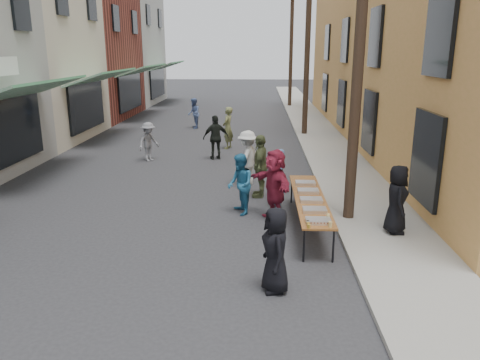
# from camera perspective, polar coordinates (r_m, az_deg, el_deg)

# --- Properties ---
(ground) EXTENTS (120.00, 120.00, 0.00)m
(ground) POSITION_cam_1_polar(r_m,az_deg,el_deg) (9.23, -11.05, -11.04)
(ground) COLOR #28282B
(ground) RESTS_ON ground
(sidewalk) EXTENTS (2.20, 60.00, 0.10)m
(sidewalk) POSITION_cam_1_polar(r_m,az_deg,el_deg) (23.54, 9.53, 5.51)
(sidewalk) COLOR gray
(sidewalk) RESTS_ON ground
(storefront_row) EXTENTS (8.00, 37.00, 9.00)m
(storefront_row) POSITION_cam_1_polar(r_m,az_deg,el_deg) (25.95, -26.20, 14.15)
(storefront_row) COLOR maroon
(storefront_row) RESTS_ON ground
(building_ochre) EXTENTS (10.00, 28.00, 10.00)m
(building_ochre) POSITION_cam_1_polar(r_m,az_deg,el_deg) (23.80, 25.77, 16.33)
(building_ochre) COLOR #C18E45
(building_ochre) RESTS_ON ground
(utility_pole_near) EXTENTS (0.26, 0.26, 9.00)m
(utility_pole_near) POSITION_cam_1_polar(r_m,az_deg,el_deg) (11.24, 14.48, 17.22)
(utility_pole_near) COLOR #2D2116
(utility_pole_near) RESTS_ON ground
(utility_pole_mid) EXTENTS (0.26, 0.26, 9.00)m
(utility_pole_mid) POSITION_cam_1_polar(r_m,az_deg,el_deg) (23.12, 8.25, 16.47)
(utility_pole_mid) COLOR #2D2116
(utility_pole_mid) RESTS_ON ground
(utility_pole_far) EXTENTS (0.26, 0.26, 9.00)m
(utility_pole_far) POSITION_cam_1_polar(r_m,az_deg,el_deg) (35.08, 6.27, 16.20)
(utility_pole_far) COLOR #2D2116
(utility_pole_far) RESTS_ON ground
(serving_table) EXTENTS (0.70, 4.00, 0.75)m
(serving_table) POSITION_cam_1_polar(r_m,az_deg,el_deg) (11.09, 8.49, -2.32)
(serving_table) COLOR brown
(serving_table) RESTS_ON ground
(catering_tray_sausage) EXTENTS (0.50, 0.33, 0.08)m
(catering_tray_sausage) POSITION_cam_1_polar(r_m,az_deg,el_deg) (9.51, 9.52, -4.93)
(catering_tray_sausage) COLOR maroon
(catering_tray_sausage) RESTS_ON serving_table
(catering_tray_foil_b) EXTENTS (0.50, 0.33, 0.08)m
(catering_tray_foil_b) POSITION_cam_1_polar(r_m,az_deg,el_deg) (10.12, 9.08, -3.64)
(catering_tray_foil_b) COLOR #B2B2B7
(catering_tray_foil_b) RESTS_ON serving_table
(catering_tray_buns) EXTENTS (0.50, 0.33, 0.08)m
(catering_tray_buns) POSITION_cam_1_polar(r_m,az_deg,el_deg) (10.78, 8.67, -2.42)
(catering_tray_buns) COLOR tan
(catering_tray_buns) RESTS_ON serving_table
(catering_tray_foil_d) EXTENTS (0.50, 0.33, 0.08)m
(catering_tray_foil_d) POSITION_cam_1_polar(r_m,az_deg,el_deg) (11.44, 8.31, -1.33)
(catering_tray_foil_d) COLOR #B2B2B7
(catering_tray_foil_d) RESTS_ON serving_table
(catering_tray_buns_end) EXTENTS (0.50, 0.33, 0.08)m
(catering_tray_buns_end) POSITION_cam_1_polar(r_m,az_deg,el_deg) (12.11, 7.98, -0.37)
(catering_tray_buns_end) COLOR tan
(catering_tray_buns_end) RESTS_ON serving_table
(condiment_jar_a) EXTENTS (0.07, 0.07, 0.08)m
(condiment_jar_a) POSITION_cam_1_polar(r_m,az_deg,el_deg) (9.21, 8.38, -5.59)
(condiment_jar_a) COLOR #A57F26
(condiment_jar_a) RESTS_ON serving_table
(condiment_jar_b) EXTENTS (0.07, 0.07, 0.08)m
(condiment_jar_b) POSITION_cam_1_polar(r_m,az_deg,el_deg) (9.30, 8.32, -5.36)
(condiment_jar_b) COLOR #A57F26
(condiment_jar_b) RESTS_ON serving_table
(condiment_jar_c) EXTENTS (0.07, 0.07, 0.08)m
(condiment_jar_c) POSITION_cam_1_polar(r_m,az_deg,el_deg) (9.39, 8.26, -5.14)
(condiment_jar_c) COLOR #A57F26
(condiment_jar_c) RESTS_ON serving_table
(cup_stack) EXTENTS (0.08, 0.08, 0.12)m
(cup_stack) POSITION_cam_1_polar(r_m,az_deg,el_deg) (9.30, 10.94, -5.36)
(cup_stack) COLOR tan
(cup_stack) RESTS_ON serving_table
(guest_front_a) EXTENTS (0.64, 0.84, 1.53)m
(guest_front_a) POSITION_cam_1_polar(r_m,az_deg,el_deg) (8.16, 4.34, -8.51)
(guest_front_a) COLOR black
(guest_front_a) RESTS_ON ground
(guest_front_b) EXTENTS (0.53, 0.67, 1.60)m
(guest_front_b) POSITION_cam_1_polar(r_m,az_deg,el_deg) (12.38, 4.63, 0.13)
(guest_front_b) COLOR #41597E
(guest_front_b) RESTS_ON ground
(guest_front_c) EXTENTS (0.79, 0.91, 1.57)m
(guest_front_c) POSITION_cam_1_polar(r_m,az_deg,el_deg) (11.89, 0.01, -0.54)
(guest_front_c) COLOR #22658D
(guest_front_c) RESTS_ON ground
(guest_front_d) EXTENTS (1.03, 1.27, 1.71)m
(guest_front_d) POSITION_cam_1_polar(r_m,az_deg,el_deg) (14.46, 0.89, 2.68)
(guest_front_d) COLOR silver
(guest_front_d) RESTS_ON ground
(guest_front_e) EXTENTS (0.55, 1.10, 1.81)m
(guest_front_e) POSITION_cam_1_polar(r_m,az_deg,el_deg) (13.29, 2.50, 1.71)
(guest_front_e) COLOR #4E5732
(guest_front_e) RESTS_ON ground
(guest_queue_back) EXTENTS (1.26, 1.70, 1.79)m
(guest_queue_back) POSITION_cam_1_polar(r_m,az_deg,el_deg) (11.51, 4.23, -0.58)
(guest_queue_back) COLOR maroon
(guest_queue_back) RESTS_ON ground
(server) EXTENTS (0.56, 0.80, 1.56)m
(server) POSITION_cam_1_polar(r_m,az_deg,el_deg) (10.98, 18.57, -2.25)
(server) COLOR black
(server) RESTS_ON sidewalk
(passerby_left) EXTENTS (0.98, 1.09, 1.47)m
(passerby_left) POSITION_cam_1_polar(r_m,az_deg,el_deg) (18.05, -11.07, 4.60)
(passerby_left) COLOR slate
(passerby_left) RESTS_ON ground
(passerby_mid) EXTENTS (1.07, 0.70, 1.70)m
(passerby_mid) POSITION_cam_1_polar(r_m,az_deg,el_deg) (17.97, -2.96, 5.19)
(passerby_mid) COLOR black
(passerby_mid) RESTS_ON ground
(passerby_right) EXTENTS (0.59, 0.74, 1.77)m
(passerby_right) POSITION_cam_1_polar(r_m,az_deg,el_deg) (19.96, -1.50, 6.37)
(passerby_right) COLOR olive
(passerby_right) RESTS_ON ground
(passerby_far) EXTENTS (0.73, 0.87, 1.61)m
(passerby_far) POSITION_cam_1_polar(r_m,az_deg,el_deg) (25.32, -5.65, 8.09)
(passerby_far) COLOR #556CA4
(passerby_far) RESTS_ON ground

